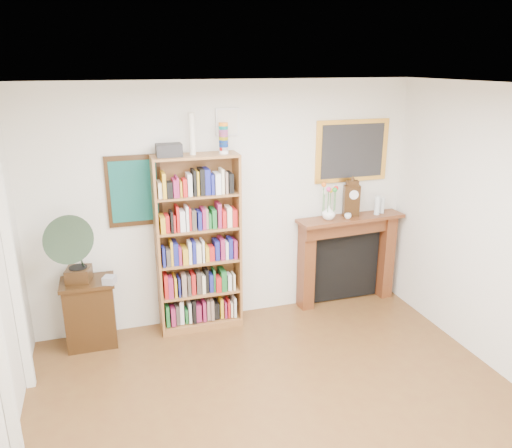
{
  "coord_description": "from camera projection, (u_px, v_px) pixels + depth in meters",
  "views": [
    {
      "loc": [
        -1.37,
        -2.89,
        2.98
      ],
      "look_at": [
        0.05,
        1.6,
        1.44
      ],
      "focal_mm": 35.0,
      "sensor_mm": 36.0,
      "label": 1
    }
  ],
  "objects": [
    {
      "name": "teacup",
      "position": [
        348.0,
        216.0,
        6.04
      ],
      "size": [
        0.11,
        0.11,
        0.06
      ],
      "primitive_type": "imported",
      "rotation": [
        0.0,
        0.0,
        0.4
      ],
      "color": "white",
      "rests_on": "fireplace"
    },
    {
      "name": "teal_poster",
      "position": [
        134.0,
        191.0,
        5.37
      ],
      "size": [
        0.58,
        0.04,
        0.78
      ],
      "color": "black",
      "rests_on": "back_wall"
    },
    {
      "name": "gilt_painting",
      "position": [
        352.0,
        151.0,
        6.03
      ],
      "size": [
        0.95,
        0.04,
        0.75
      ],
      "color": "gold",
      "rests_on": "back_wall"
    },
    {
      "name": "door_casing",
      "position": [
        3.0,
        286.0,
        4.0
      ],
      "size": [
        0.08,
        1.02,
        2.17
      ],
      "color": "white",
      "rests_on": "left_wall"
    },
    {
      "name": "room",
      "position": [
        318.0,
        297.0,
        3.5
      ],
      "size": [
        4.51,
        5.01,
        2.81
      ],
      "color": "brown",
      "rests_on": "ground"
    },
    {
      "name": "mantel_clock",
      "position": [
        352.0,
        199.0,
        6.11
      ],
      "size": [
        0.21,
        0.15,
        0.45
      ],
      "rotation": [
        0.0,
        0.0,
        -0.25
      ],
      "color": "black",
      "rests_on": "fireplace"
    },
    {
      "name": "bookshelf",
      "position": [
        198.0,
        235.0,
        5.56
      ],
      "size": [
        0.94,
        0.34,
        2.35
      ],
      "rotation": [
        0.0,
        0.0,
        -0.01
      ],
      "color": "brown",
      "rests_on": "floor"
    },
    {
      "name": "bottle_right",
      "position": [
        382.0,
        205.0,
        6.25
      ],
      "size": [
        0.06,
        0.06,
        0.2
      ],
      "primitive_type": "cylinder",
      "color": "silver",
      "rests_on": "fireplace"
    },
    {
      "name": "bottle_left",
      "position": [
        377.0,
        205.0,
        6.18
      ],
      "size": [
        0.07,
        0.07,
        0.24
      ],
      "primitive_type": "cylinder",
      "color": "silver",
      "rests_on": "fireplace"
    },
    {
      "name": "fireplace",
      "position": [
        347.0,
        251.0,
        6.33
      ],
      "size": [
        1.39,
        0.41,
        1.16
      ],
      "rotation": [
        0.0,
        0.0,
        0.06
      ],
      "color": "#4F2112",
      "rests_on": "floor"
    },
    {
      "name": "side_cabinet",
      "position": [
        90.0,
        313.0,
        5.42
      ],
      "size": [
        0.56,
        0.41,
        0.76
      ],
      "primitive_type": "cube",
      "rotation": [
        0.0,
        0.0,
        -0.02
      ],
      "color": "black",
      "rests_on": "floor"
    },
    {
      "name": "small_picture",
      "position": [
        227.0,
        122.0,
        5.46
      ],
      "size": [
        0.26,
        0.04,
        0.3
      ],
      "color": "white",
      "rests_on": "back_wall"
    },
    {
      "name": "gramophone",
      "position": [
        74.0,
        245.0,
        5.03
      ],
      "size": [
        0.59,
        0.69,
        0.8
      ],
      "rotation": [
        0.0,
        0.0,
        -0.19
      ],
      "color": "black",
      "rests_on": "side_cabinet"
    },
    {
      "name": "cd_stack",
      "position": [
        109.0,
        280.0,
        5.22
      ],
      "size": [
        0.16,
        0.16,
        0.08
      ],
      "primitive_type": "cube",
      "rotation": [
        0.0,
        0.0,
        -0.42
      ],
      "color": "#B3B4C0",
      "rests_on": "side_cabinet"
    },
    {
      "name": "flower_vase",
      "position": [
        329.0,
        213.0,
        6.0
      ],
      "size": [
        0.18,
        0.18,
        0.17
      ],
      "primitive_type": "imported",
      "rotation": [
        0.0,
        0.0,
        -0.14
      ],
      "color": "white",
      "rests_on": "fireplace"
    }
  ]
}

